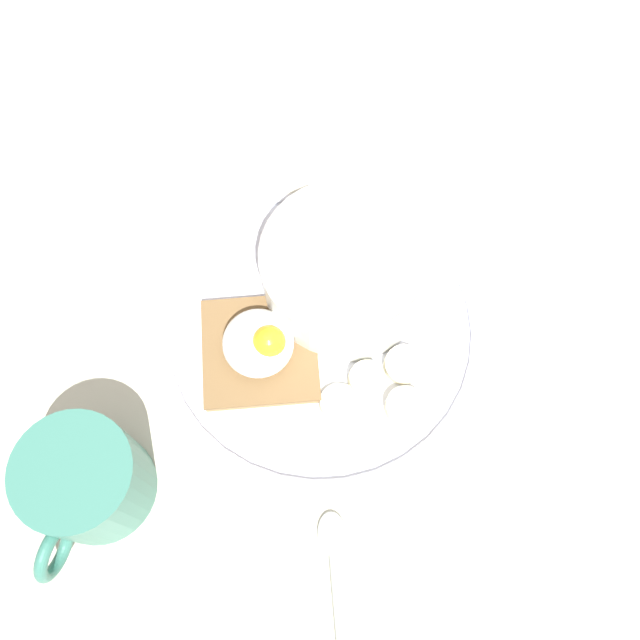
% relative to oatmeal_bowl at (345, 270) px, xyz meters
% --- Properties ---
extents(ground_plane, '(1.20, 1.20, 0.02)m').
position_rel_oatmeal_bowl_xyz_m(ground_plane, '(-0.03, 0.03, -0.06)').
color(ground_plane, beige).
rests_on(ground_plane, ground).
extents(plate, '(0.29, 0.29, 0.02)m').
position_rel_oatmeal_bowl_xyz_m(plate, '(-0.03, 0.03, -0.04)').
color(plate, white).
rests_on(plate, ground_plane).
extents(oatmeal_bowl, '(0.15, 0.15, 0.07)m').
position_rel_oatmeal_bowl_xyz_m(oatmeal_bowl, '(0.00, 0.00, 0.00)').
color(oatmeal_bowl, white).
rests_on(oatmeal_bowl, plate).
extents(toast_slice, '(0.12, 0.12, 0.01)m').
position_rel_oatmeal_bowl_xyz_m(toast_slice, '(-0.04, 0.09, -0.03)').
color(toast_slice, brown).
rests_on(toast_slice, plate).
extents(poached_egg, '(0.06, 0.06, 0.04)m').
position_rel_oatmeal_bowl_xyz_m(poached_egg, '(-0.04, 0.09, -0.01)').
color(poached_egg, white).
rests_on(poached_egg, toast_slice).
extents(banana_slice_front, '(0.04, 0.04, 0.02)m').
position_rel_oatmeal_bowl_xyz_m(banana_slice_front, '(-0.09, 0.01, -0.03)').
color(banana_slice_front, beige).
rests_on(banana_slice_front, plate).
extents(banana_slice_left, '(0.05, 0.05, 0.02)m').
position_rel_oatmeal_bowl_xyz_m(banana_slice_left, '(-0.11, 0.04, -0.03)').
color(banana_slice_left, '#EDEABE').
rests_on(banana_slice_left, plate).
extents(banana_slice_back, '(0.04, 0.04, 0.02)m').
position_rel_oatmeal_bowl_xyz_m(banana_slice_back, '(-0.09, -0.02, -0.03)').
color(banana_slice_back, beige).
rests_on(banana_slice_back, plate).
extents(banana_slice_right, '(0.05, 0.05, 0.01)m').
position_rel_oatmeal_bowl_xyz_m(banana_slice_right, '(-0.13, -0.01, -0.03)').
color(banana_slice_right, beige).
rests_on(banana_slice_right, plate).
extents(coffee_mug, '(0.12, 0.10, 0.09)m').
position_rel_oatmeal_bowl_xyz_m(coffee_mug, '(-0.10, 0.26, -0.00)').
color(coffee_mug, '#39796A').
rests_on(coffee_mug, ground_plane).
extents(spoon, '(0.11, 0.04, 0.01)m').
position_rel_oatmeal_bowl_xyz_m(spoon, '(-0.23, 0.09, -0.04)').
color(spoon, silver).
rests_on(spoon, ground_plane).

